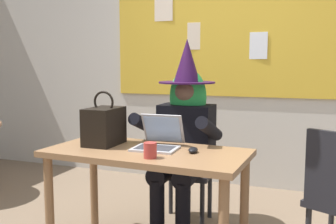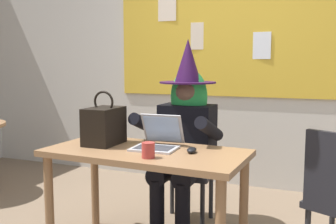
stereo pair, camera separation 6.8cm
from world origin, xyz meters
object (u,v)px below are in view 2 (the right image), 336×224
chair_at_desk (189,160)px  laptop (158,141)px  person_costumed (185,127)px  computer_mouse (192,150)px  handbag (104,125)px  desk_main (146,165)px  coffee_mug (148,150)px

chair_at_desk → laptop: size_ratio=2.63×
person_costumed → computer_mouse: size_ratio=14.26×
chair_at_desk → handbag: size_ratio=2.38×
desk_main → chair_at_desk: bearing=84.3°
person_costumed → handbag: bearing=-39.9°
handbag → chair_at_desk: bearing=56.2°
chair_at_desk → handbag: 0.83m
laptop → coffee_mug: bearing=-79.9°
person_costumed → laptop: size_ratio=4.34×
laptop → handbag: size_ratio=0.90×
desk_main → person_costumed: bearing=82.4°
desk_main → chair_at_desk: 0.70m
handbag → person_costumed: bearing=49.8°
chair_at_desk → laptop: bearing=-7.0°
desk_main → person_costumed: 0.59m
chair_at_desk → person_costumed: 0.32m
desk_main → person_costumed: (0.07, 0.56, 0.18)m
coffee_mug → desk_main: bearing=119.5°
laptop → handbag: bearing=-177.8°
chair_at_desk → computer_mouse: (0.24, -0.65, 0.24)m
coffee_mug → laptop: bearing=102.5°
desk_main → person_costumed: person_costumed is taller
coffee_mug → chair_at_desk: bearing=92.7°
computer_mouse → coffee_mug: size_ratio=1.09×
desk_main → handbag: (-0.35, 0.06, 0.24)m
person_costumed → handbag: person_costumed is taller
chair_at_desk → person_costumed: bearing=-1.8°
person_costumed → coffee_mug: 0.76m
computer_mouse → desk_main: bearing=178.1°
laptop → handbag: 0.41m
laptop → computer_mouse: (0.26, -0.06, -0.03)m
chair_at_desk → handbag: bearing=-38.7°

